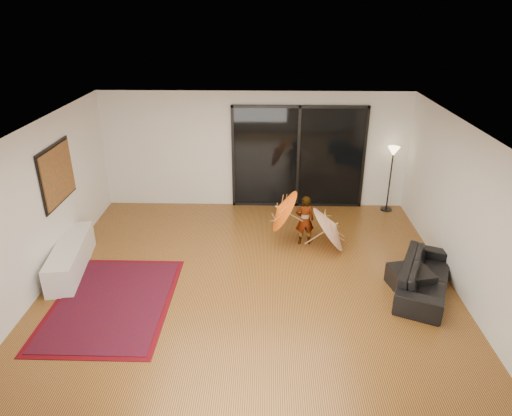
{
  "coord_description": "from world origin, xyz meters",
  "views": [
    {
      "loc": [
        0.28,
        -6.58,
        4.47
      ],
      "look_at": [
        0.09,
        0.85,
        1.1
      ],
      "focal_mm": 32.0,
      "sensor_mm": 36.0,
      "label": 1
    }
  ],
  "objects_px": {
    "media_console": "(71,257)",
    "sofa": "(425,276)",
    "child": "(305,220)",
    "ottoman": "(410,279)"
  },
  "relations": [
    {
      "from": "media_console",
      "to": "sofa",
      "type": "distance_m",
      "value": 6.22
    },
    {
      "from": "media_console",
      "to": "child",
      "type": "xyz_separation_m",
      "value": [
        4.29,
        1.1,
        0.26
      ]
    },
    {
      "from": "ottoman",
      "to": "child",
      "type": "xyz_separation_m",
      "value": [
        -1.69,
        1.54,
        0.34
      ]
    },
    {
      "from": "media_console",
      "to": "ottoman",
      "type": "xyz_separation_m",
      "value": [
        5.98,
        -0.44,
        -0.08
      ]
    },
    {
      "from": "media_console",
      "to": "sofa",
      "type": "relative_size",
      "value": 1.0
    },
    {
      "from": "media_console",
      "to": "child",
      "type": "bearing_deg",
      "value": 5.89
    },
    {
      "from": "media_console",
      "to": "sofa",
      "type": "xyz_separation_m",
      "value": [
        6.2,
        -0.5,
        0.01
      ]
    },
    {
      "from": "ottoman",
      "to": "media_console",
      "type": "bearing_deg",
      "value": 175.8
    },
    {
      "from": "media_console",
      "to": "ottoman",
      "type": "bearing_deg",
      "value": -12.64
    },
    {
      "from": "ottoman",
      "to": "child",
      "type": "distance_m",
      "value": 2.31
    }
  ]
}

